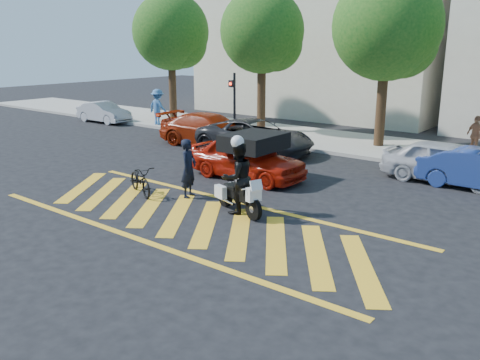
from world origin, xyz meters
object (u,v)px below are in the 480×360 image
Objects in this scene: police_motorcycle at (238,196)px; officer_moto at (237,178)px; parked_left at (211,130)px; officer_bike at (189,168)px; bicycle at (140,180)px; parked_mid_left at (255,136)px; red_convertible at (247,158)px; parked_mid_right at (445,162)px; parked_far_left at (104,112)px.

officer_moto is at bearing -127.84° from police_motorcycle.
officer_moto is 0.40× the size of parked_left.
officer_bike is at bearing -168.23° from police_motorcycle.
parked_mid_left is (-0.87, 7.12, 0.26)m from bicycle.
parked_mid_left is (-2.28, 6.40, -0.18)m from officer_bike.
red_convertible is (1.45, 3.55, 0.27)m from bicycle.
parked_mid_left is 7.86m from parked_mid_right.
police_motorcycle is 18.48m from parked_far_left.
parked_mid_left reaches higher than bicycle.
parked_mid_right is (3.46, 6.81, 0.21)m from police_motorcycle.
bicycle is 7.90m from parked_left.
parked_mid_right is (6.98, 7.29, 0.24)m from bicycle.
parked_left reaches higher than parked_mid_left.
bicycle is 0.88× the size of police_motorcycle.
red_convertible is (0.05, 2.83, -0.17)m from officer_bike.
parked_mid_left is at bearing 90.96° from parked_mid_right.
officer_bike is at bearing -78.55° from officer_moto.
parked_left is at bearing 90.66° from parked_mid_right.
parked_left reaches higher than parked_far_left.
red_convertible reaches higher than parked_mid_right.
officer_bike is at bearing -149.14° from parked_left.
parked_mid_left reaches higher than parked_far_left.
officer_moto reaches higher than police_motorcycle.
parked_mid_right is at bearing -94.71° from parked_far_left.
parked_far_left is 9.81m from parked_left.
red_convertible is at bearing -128.10° from officer_moto.
parked_left reaches higher than parked_mid_right.
red_convertible is at bearing 123.81° from parked_mid_right.
parked_mid_right is at bearing 81.33° from police_motorcycle.
parked_mid_left is at bearing -97.73° from parked_far_left.
parked_left is at bearing 87.09° from parked_mid_left.
parked_far_left is at bearing 43.50° from officer_bike.
officer_moto reaches higher than officer_bike.
parked_left reaches higher than police_motorcycle.
bicycle is 3.58m from officer_moto.
police_motorcycle is (2.11, -0.24, -0.41)m from officer_bike.
parked_mid_left is (-2.33, 3.57, -0.01)m from red_convertible.
parked_far_left is at bearing 70.65° from red_convertible.
officer_moto is at bearing -115.06° from officer_bike.
parked_left is at bearing -99.41° from parked_far_left.
parked_left is (-4.86, 3.57, 0.00)m from red_convertible.
parked_far_left is at bearing 86.22° from parked_mid_right.
red_convertible is at bearing -149.83° from parked_mid_left.
officer_moto reaches higher than red_convertible.
parked_mid_right reaches higher than police_motorcycle.
officer_bike is 6.80m from parked_mid_left.
red_convertible is 0.83× the size of parked_mid_left.
parked_mid_right is at bearing 171.26° from officer_moto.
police_motorcycle is at bearing 142.16° from officer_moto.
parked_left is (-6.91, 6.66, -0.27)m from officer_moto.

